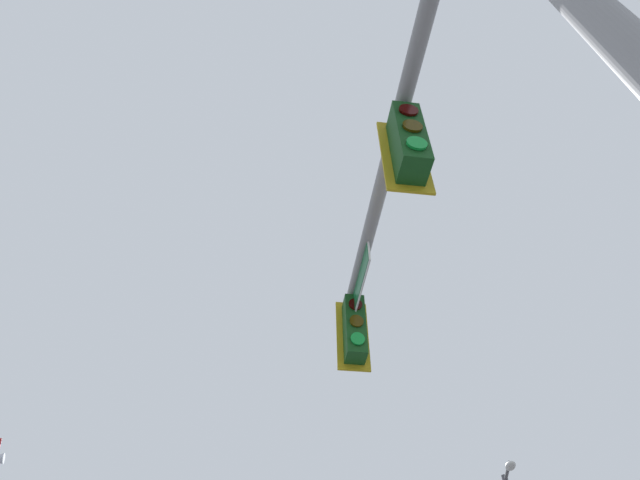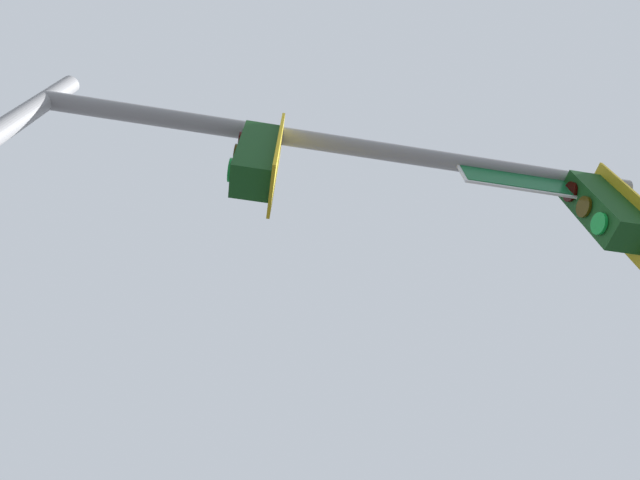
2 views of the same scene
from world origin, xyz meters
TOP-DOWN VIEW (x-y plane):
  - signal_pole_near at (-5.77, -6.20)m, footprint 6.39×1.52m

SIDE VIEW (x-z plane):
  - signal_pole_near at x=-5.77m, z-range 1.87..9.10m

